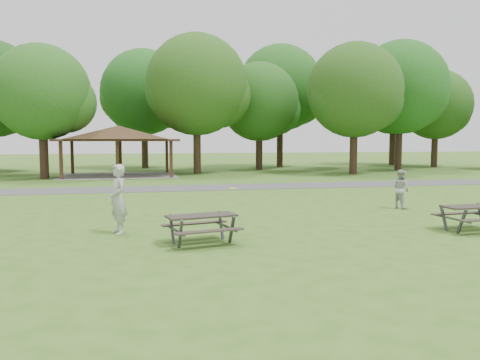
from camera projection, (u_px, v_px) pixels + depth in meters
name	position (u px, v px, depth m)	size (l,w,h in m)	color
ground	(235.00, 241.00, 12.60)	(160.00, 160.00, 0.00)	#39621C
asphalt_path	(185.00, 188.00, 26.24)	(120.00, 3.20, 0.02)	#444446
pavilion	(119.00, 135.00, 34.88)	(8.60, 7.01, 3.76)	#382014
tree_row_d	(43.00, 95.00, 32.18)	(6.93, 6.60, 9.27)	black
tree_row_e	(198.00, 88.00, 36.82)	(8.40, 8.00, 11.02)	black
tree_row_f	(260.00, 104.00, 41.57)	(7.35, 7.00, 9.55)	black
tree_row_g	(356.00, 93.00, 36.44)	(7.77, 7.40, 10.25)	black
tree_row_h	(401.00, 90.00, 41.05)	(8.61, 8.20, 11.37)	black
tree_row_i	(437.00, 107.00, 45.80)	(7.14, 6.80, 9.52)	black
tree_deep_b	(145.00, 95.00, 43.77)	(8.40, 8.00, 11.13)	black
tree_deep_c	(281.00, 91.00, 45.46)	(8.82, 8.40, 11.90)	black
tree_deep_d	(394.00, 99.00, 49.67)	(8.40, 8.00, 11.27)	black
picnic_table_middle	(202.00, 222.00, 12.29)	(2.08, 1.80, 0.79)	#2A241E
picnic_table_far	(472.00, 212.00, 14.01)	(1.90, 1.57, 0.78)	#2A231E
frisbee_in_flight	(233.00, 188.00, 15.19)	(0.30, 0.30, 0.02)	yellow
frisbee_thrower	(118.00, 199.00, 13.55)	(0.74, 0.48, 2.02)	#ADADB0
frisbee_catcher	(401.00, 189.00, 18.56)	(0.75, 0.59, 1.55)	#B0B1B3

